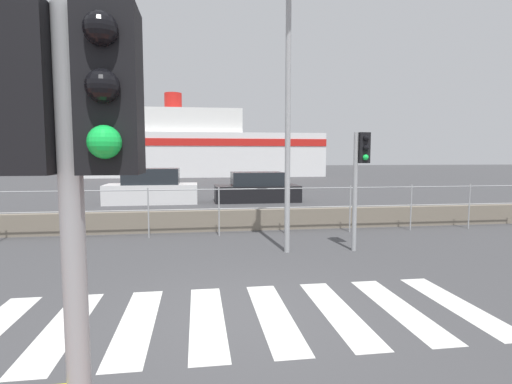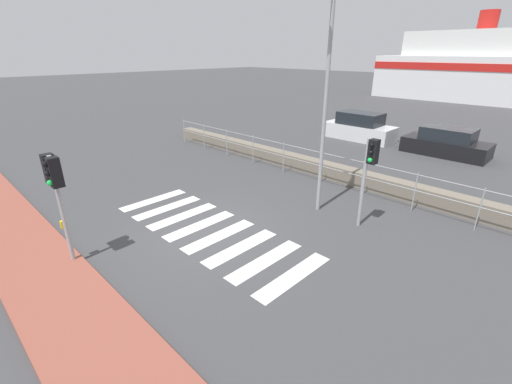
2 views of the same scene
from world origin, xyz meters
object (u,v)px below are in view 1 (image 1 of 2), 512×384
object	(u,v)px
traffic_light_far	(360,164)
parked_car_white	(152,188)
ferry_boat	(197,148)
streetlamp	(290,64)
traffic_light_near	(69,156)
parked_car_black	(257,189)

from	to	relation	value
traffic_light_far	parked_car_white	size ratio (longest dim) A/B	0.66
ferry_boat	parked_car_white	bearing A→B (deg)	-94.67
traffic_light_far	streetlamp	world-z (taller)	streetlamp
streetlamp	traffic_light_near	bearing A→B (deg)	-110.45
streetlamp	parked_car_black	distance (m)	10.69
traffic_light_near	ferry_boat	size ratio (longest dim) A/B	0.11
parked_car_white	parked_car_black	world-z (taller)	parked_car_white
traffic_light_near	parked_car_white	distance (m)	16.89
parked_car_white	parked_car_black	xyz separation A→B (m)	(4.82, 0.00, -0.08)
traffic_light_near	parked_car_black	distance (m)	17.14
traffic_light_far	traffic_light_near	bearing A→B (deg)	-121.50
traffic_light_near	ferry_boat	bearing A→B (deg)	89.33
parked_car_black	traffic_light_far	bearing A→B (deg)	-85.14
traffic_light_near	streetlamp	bearing A→B (deg)	69.55
traffic_light_near	streetlamp	size ratio (longest dim) A/B	0.41
traffic_light_near	parked_car_white	world-z (taller)	traffic_light_near
streetlamp	ferry_boat	distance (m)	34.85
ferry_boat	streetlamp	bearing A→B (deg)	-86.70
traffic_light_near	ferry_boat	world-z (taller)	ferry_boat
parked_car_black	traffic_light_near	bearing A→B (deg)	-101.09
streetlamp	parked_car_white	bearing A→B (deg)	111.77
streetlamp	parked_car_white	world-z (taller)	streetlamp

